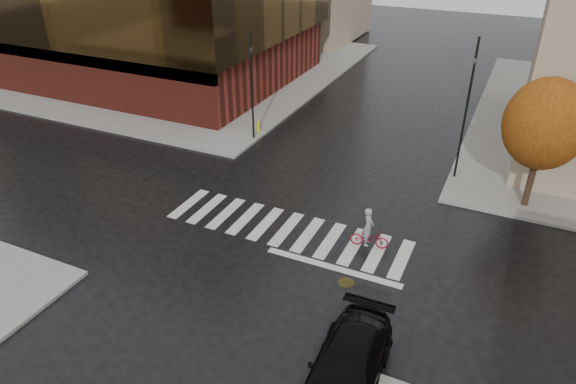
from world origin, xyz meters
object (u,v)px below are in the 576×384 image
at_px(sedan, 346,368).
at_px(fire_hydrant, 258,126).
at_px(traffic_light_ne, 468,101).
at_px(cyclist, 369,234).
at_px(traffic_light_nw, 252,81).

bearing_deg(sedan, fire_hydrant, 123.94).
bearing_deg(traffic_light_ne, cyclist, 55.38).
xyz_separation_m(traffic_light_nw, traffic_light_ne, (12.63, -0.00, 0.62)).
distance_m(sedan, traffic_light_nw, 19.98).
distance_m(traffic_light_nw, traffic_light_ne, 12.64).
xyz_separation_m(sedan, fire_hydrant, (-11.99, 16.80, -0.21)).
distance_m(sedan, cyclist, 7.77).
height_order(cyclist, traffic_light_nw, traffic_light_nw).
height_order(sedan, fire_hydrant, sedan).
relative_size(sedan, fire_hydrant, 7.21).
relative_size(traffic_light_ne, fire_hydrant, 10.42).
distance_m(sedan, fire_hydrant, 20.64).
relative_size(cyclist, traffic_light_ne, 0.25).
xyz_separation_m(sedan, traffic_light_nw, (-11.82, 15.80, 3.14)).
bearing_deg(cyclist, sedan, -176.86).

